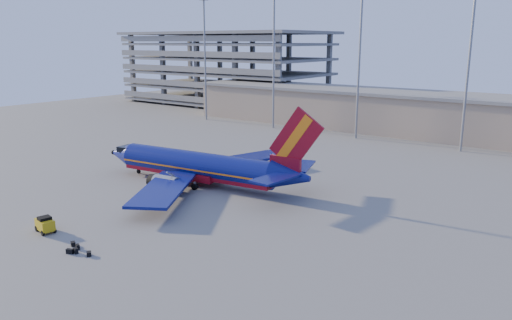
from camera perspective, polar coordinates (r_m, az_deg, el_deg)
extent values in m
plane|color=slate|center=(60.49, -3.70, -4.64)|extent=(220.00, 220.00, 0.00)
cube|color=gray|center=(106.22, 21.60, 4.52)|extent=(120.00, 15.00, 8.00)
cube|color=slate|center=(105.72, 21.79, 6.77)|extent=(122.00, 16.00, 0.60)
cube|color=slate|center=(155.07, -3.33, 6.85)|extent=(60.00, 30.00, 0.70)
cube|color=slate|center=(154.64, -3.35, 8.40)|extent=(60.00, 30.00, 0.70)
cube|color=slate|center=(154.33, -3.37, 9.95)|extent=(60.00, 30.00, 0.70)
cube|color=slate|center=(154.13, -3.39, 11.51)|extent=(60.00, 30.00, 0.70)
cube|color=slate|center=(154.05, -3.41, 13.07)|extent=(60.00, 30.00, 0.70)
cube|color=slate|center=(154.06, -3.43, 14.26)|extent=(62.00, 32.00, 0.80)
cube|color=slate|center=(164.39, -0.39, 10.57)|extent=(1.20, 1.20, 21.00)
cylinder|color=gray|center=(121.90, -5.85, 11.15)|extent=(0.44, 0.44, 28.00)
cylinder|color=gray|center=(109.34, 2.03, 10.95)|extent=(0.44, 0.44, 28.00)
cylinder|color=gray|center=(99.25, 11.69, 10.43)|extent=(0.44, 0.44, 28.00)
cylinder|color=gray|center=(92.44, 23.08, 9.45)|extent=(0.44, 0.44, 28.00)
cylinder|color=navy|center=(67.21, -6.78, -0.56)|extent=(23.27, 6.35, 3.55)
cube|color=maroon|center=(67.44, -6.75, -1.31)|extent=(23.19, 5.69, 1.25)
cube|color=orange|center=(67.27, -6.77, -0.76)|extent=(23.28, 6.39, 0.21)
cone|color=navy|center=(75.89, -15.01, 0.69)|extent=(4.43, 4.02, 3.55)
cube|color=black|center=(74.84, -14.37, 1.27)|extent=(2.59, 2.76, 0.77)
cone|color=navy|center=(60.06, 4.02, -1.86)|extent=(5.38, 4.13, 3.55)
cube|color=maroon|center=(60.05, 3.38, -0.57)|extent=(4.06, 1.02, 2.11)
cube|color=maroon|center=(58.76, 4.60, 2.44)|extent=(7.02, 1.17, 7.65)
cube|color=orange|center=(58.84, 4.43, 2.46)|extent=(4.70, 0.98, 6.00)
cube|color=navy|center=(62.93, 5.01, -0.67)|extent=(4.72, 6.74, 0.21)
cube|color=navy|center=(57.27, 2.25, -2.05)|extent=(3.39, 6.36, 0.21)
cube|color=navy|center=(73.40, -1.93, 0.03)|extent=(8.92, 15.61, 0.34)
cube|color=navy|center=(60.22, -10.43, -3.20)|extent=(11.78, 15.20, 0.34)
cube|color=maroon|center=(67.26, -6.42, -1.68)|extent=(6.17, 4.42, 0.96)
cylinder|color=gray|center=(72.14, -5.12, -0.76)|extent=(3.67, 2.42, 2.01)
cylinder|color=gray|center=(64.53, -10.20, -2.64)|extent=(3.67, 2.42, 2.01)
cylinder|color=gray|center=(74.34, -13.28, -1.11)|extent=(0.26, 0.26, 1.05)
cylinder|color=black|center=(74.39, -13.27, -1.27)|extent=(0.64, 0.31, 0.61)
cylinder|color=black|center=(68.91, -4.53, -2.03)|extent=(0.86, 0.62, 0.81)
cylinder|color=black|center=(65.03, -7.01, -3.04)|extent=(0.86, 0.62, 0.81)
cube|color=gold|center=(54.76, -22.97, -6.80)|extent=(2.42, 1.65, 1.06)
cube|color=black|center=(54.56, -23.03, -6.17)|extent=(1.25, 1.34, 0.37)
cylinder|color=black|center=(55.87, -22.66, -6.94)|extent=(0.58, 0.29, 0.55)
cylinder|color=black|center=(55.52, -23.79, -7.18)|extent=(0.58, 0.29, 0.55)
cylinder|color=black|center=(54.36, -22.03, -7.45)|extent=(0.58, 0.29, 0.55)
cylinder|color=black|center=(54.01, -23.19, -7.69)|extent=(0.58, 0.29, 0.55)
cube|color=black|center=(48.69, -19.91, -9.71)|extent=(0.59, 0.41, 0.53)
cube|color=black|center=(48.85, -20.51, -9.74)|extent=(0.70, 0.54, 0.44)
cube|color=black|center=(47.80, -18.55, -10.13)|extent=(0.68, 0.63, 0.39)
cube|color=black|center=(50.47, -20.18, -8.98)|extent=(0.68, 0.59, 0.40)
cube|color=black|center=(49.54, -19.71, -9.32)|extent=(0.59, 0.45, 0.47)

